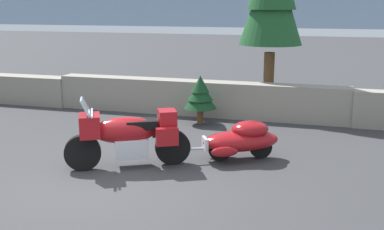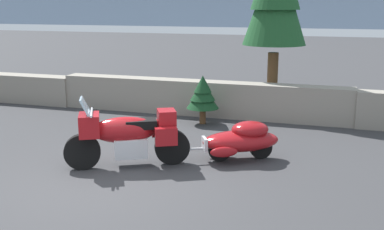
% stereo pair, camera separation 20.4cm
% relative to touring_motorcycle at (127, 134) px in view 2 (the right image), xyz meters
% --- Properties ---
extents(ground_plane, '(80.00, 80.00, 0.00)m').
position_rel_touring_motorcycle_xyz_m(ground_plane, '(0.05, -0.91, -0.62)').
color(ground_plane, '#38383A').
extents(stone_guard_wall, '(24.00, 0.62, 0.94)m').
position_rel_touring_motorcycle_xyz_m(stone_guard_wall, '(-0.25, 4.43, -0.17)').
color(stone_guard_wall, gray).
rests_on(stone_guard_wall, ground).
extents(touring_motorcycle, '(2.10, 1.38, 1.33)m').
position_rel_touring_motorcycle_xyz_m(touring_motorcycle, '(0.00, 0.00, 0.00)').
color(touring_motorcycle, black).
rests_on(touring_motorcycle, ground).
extents(car_shaped_trailer, '(2.11, 1.37, 0.76)m').
position_rel_touring_motorcycle_xyz_m(car_shaped_trailer, '(1.91, 1.03, -0.21)').
color(car_shaped_trailer, black).
rests_on(car_shaped_trailer, ground).
extents(pine_sapling_near, '(0.81, 0.81, 1.23)m').
position_rel_touring_motorcycle_xyz_m(pine_sapling_near, '(0.39, 3.54, 0.15)').
color(pine_sapling_near, brown).
rests_on(pine_sapling_near, ground).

